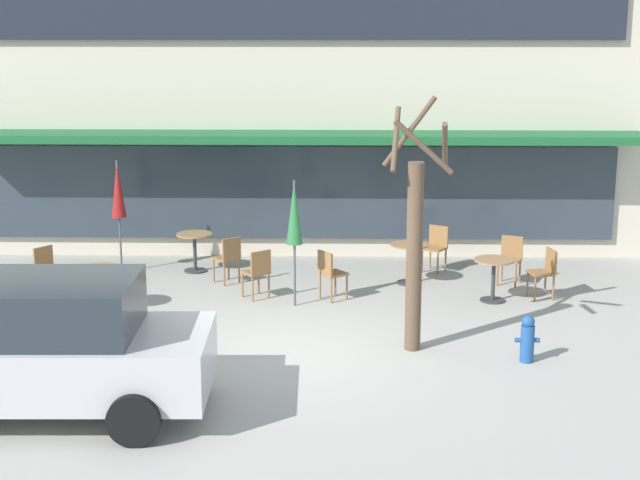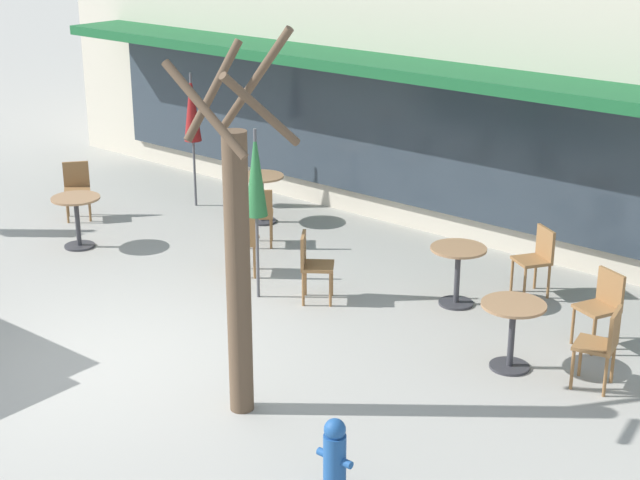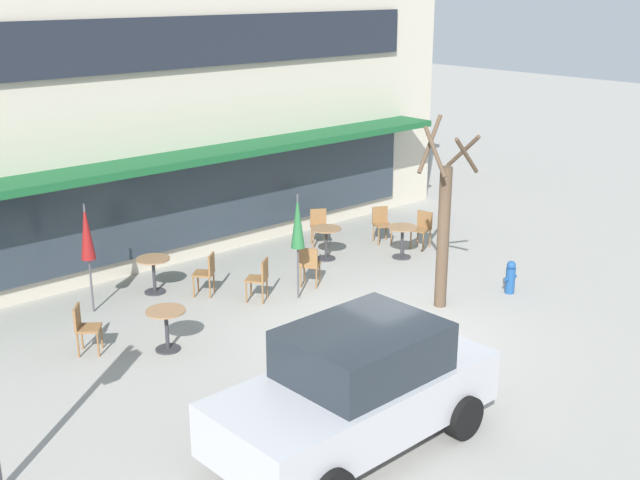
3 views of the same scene
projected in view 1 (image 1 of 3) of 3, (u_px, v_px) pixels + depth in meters
ground_plane at (281, 355)px, 14.54m from camera, size 80.00×80.00×0.00m
building_facade at (304, 76)px, 23.44m from camera, size 16.10×9.10×6.89m
cafe_table_near_wall at (195, 246)px, 19.06m from camera, size 0.70×0.70×0.76m
cafe_table_streetside at (100, 281)px, 16.58m from camera, size 0.70×0.70×0.76m
cafe_table_by_tree at (494, 273)px, 17.10m from camera, size 0.70×0.70×0.76m
cafe_table_mid_patio at (409, 257)px, 18.20m from camera, size 0.70×0.70×0.76m
patio_umbrella_green_folded at (118, 190)px, 18.75m from camera, size 0.28×0.28×2.20m
patio_umbrella_cream_folded at (294, 214)px, 16.59m from camera, size 0.28×0.28×2.20m
cafe_chair_0 at (330, 271)px, 17.17m from camera, size 0.56×0.56×0.89m
cafe_chair_1 at (545, 269)px, 17.28m from camera, size 0.48×0.48×0.89m
cafe_chair_2 at (258, 270)px, 17.25m from camera, size 0.56×0.56×0.89m
cafe_chair_3 at (436, 245)px, 19.10m from camera, size 0.55×0.55×0.89m
cafe_chair_4 at (510, 256)px, 18.22m from camera, size 0.52×0.52×0.89m
cafe_chair_5 at (47, 267)px, 17.42m from camera, size 0.56×0.56×0.89m
cafe_chair_6 at (228, 256)px, 18.22m from camera, size 0.56×0.56×0.89m
parked_sedan at (45, 348)px, 12.22m from camera, size 4.24×2.09×1.76m
street_tree at (415, 241)px, 14.40m from camera, size 1.00×1.02×3.77m
fire_hydrant at (527, 339)px, 14.18m from camera, size 0.36×0.20×0.71m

